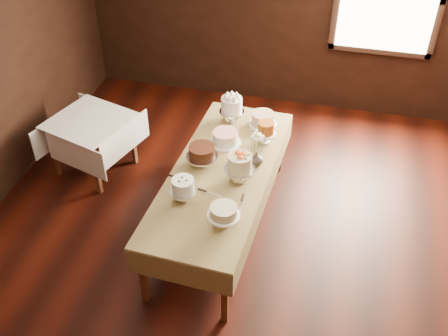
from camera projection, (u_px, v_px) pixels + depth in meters
The scene contains 18 objects.
floor at pixel (219, 256), 5.16m from camera, with size 5.00×6.00×0.01m, color black.
wall_back at pixel (278, 2), 6.54m from camera, with size 5.00×0.02×2.80m, color black.
display_table at pixel (221, 176), 5.07m from camera, with size 1.04×2.38×0.72m.
side_table at pixel (90, 126), 5.85m from camera, with size 1.00×1.00×0.67m.
cake_meringue at pixel (232, 110), 5.64m from camera, with size 0.27×0.27×0.28m.
cake_speckled at pixel (263, 119), 5.61m from camera, with size 0.33×0.33×0.14m.
cake_lattice at pixel (225, 138), 5.36m from camera, with size 0.32×0.32×0.12m.
cake_caramel at pixel (266, 133), 5.34m from camera, with size 0.21×0.21×0.25m.
cake_chocolate at pixel (202, 156), 5.06m from camera, with size 0.35×0.35×0.22m.
cake_flowers at pixel (240, 169), 4.86m from camera, with size 0.30×0.30×0.30m.
cake_swirl at pixel (183, 190), 4.67m from camera, with size 0.25×0.25×0.23m.
cake_cream at pixel (224, 216), 4.44m from camera, with size 0.30×0.30×0.20m.
cake_server_a at pixel (214, 194), 4.78m from camera, with size 0.24×0.03×0.01m, color silver.
cake_server_b at pixel (241, 206), 4.65m from camera, with size 0.24×0.03×0.01m, color silver.
cake_server_d at pixel (251, 159), 5.18m from camera, with size 0.24×0.03×0.01m, color silver.
cake_server_e at pixel (183, 180), 4.93m from camera, with size 0.24×0.03×0.01m, color silver.
flower_vase at pixel (256, 159), 5.08m from camera, with size 0.13×0.13×0.14m, color #2D2823.
flower_bouquet at pixel (257, 143), 4.96m from camera, with size 0.14×0.14×0.20m, color white, non-canonical shape.
Camera 1 is at (0.88, -3.36, 3.91)m, focal length 42.48 mm.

